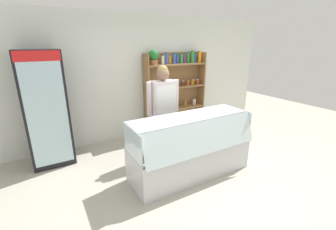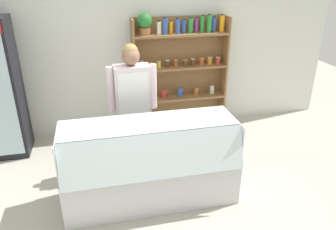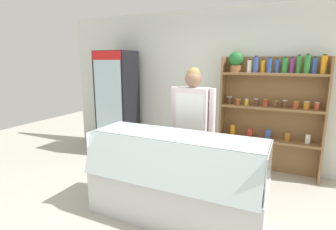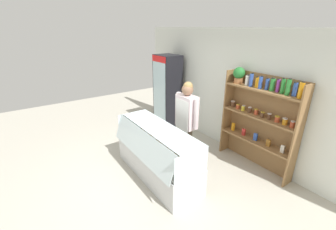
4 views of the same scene
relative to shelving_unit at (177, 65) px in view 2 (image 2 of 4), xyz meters
name	(u,v)px [view 2 (image 2 of 4)]	position (x,y,z in m)	size (l,w,h in m)	color
ground_plane	(166,201)	(-0.64, -1.96, -1.13)	(12.00, 12.00, 0.00)	#B7B2A3
back_wall	(136,51)	(-0.64, 0.19, 0.22)	(6.80, 0.10, 2.70)	silver
shelving_unit	(177,65)	(0.00, 0.00, 0.00)	(1.56, 0.29, 1.96)	olive
deli_display_case	(150,176)	(-0.80, -1.85, -0.81)	(2.01, 0.76, 1.01)	silver
shop_clerk	(133,97)	(-0.88, -1.09, -0.09)	(0.64, 0.25, 1.74)	#4C4233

